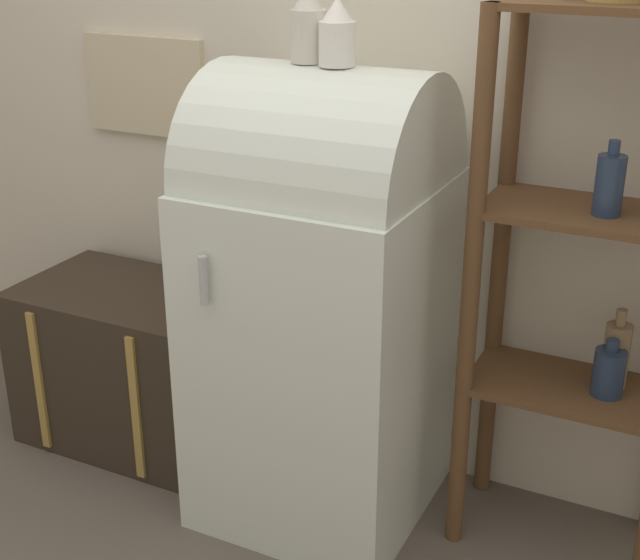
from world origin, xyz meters
name	(u,v)px	position (x,y,z in m)	size (l,w,h in m)	color
ground_plane	(291,536)	(0.00, 0.00, 0.00)	(12.00, 12.00, 0.00)	#60564C
wall_back	(374,59)	(-0.01, 0.57, 1.35)	(7.00, 0.09, 2.70)	beige
refrigerator	(323,294)	(0.00, 0.22, 0.72)	(0.65, 0.69, 1.39)	silver
suitcase_trunk	(133,363)	(-0.77, 0.27, 0.29)	(0.74, 0.50, 0.57)	#33281E
shelf_unit	(588,271)	(0.72, 0.36, 0.87)	(0.59, 0.34, 1.56)	brown
vase_left	(308,25)	(-0.05, 0.23, 1.48)	(0.09, 0.09, 0.21)	beige
vase_center	(337,34)	(0.05, 0.21, 1.47)	(0.10, 0.10, 0.17)	white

